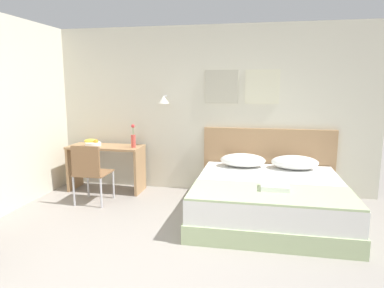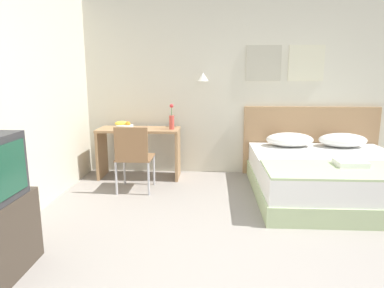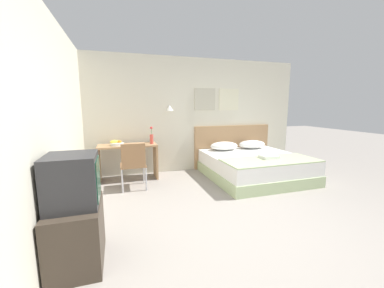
# 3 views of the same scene
# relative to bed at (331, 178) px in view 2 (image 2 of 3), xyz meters

# --- Properties ---
(ground_plane) EXTENTS (24.00, 24.00, 0.00)m
(ground_plane) POSITION_rel_bed_xyz_m (-1.11, -1.87, -0.25)
(ground_plane) COLOR gray
(wall_back) EXTENTS (5.53, 0.31, 2.65)m
(wall_back) POSITION_rel_bed_xyz_m (-1.10, 1.07, 1.08)
(wall_back) COLOR beige
(wall_back) RESTS_ON ground_plane
(bed) EXTENTS (1.91, 1.97, 0.50)m
(bed) POSITION_rel_bed_xyz_m (0.00, 0.00, 0.00)
(bed) COLOR #B2C693
(bed) RESTS_ON ground_plane
(headboard) EXTENTS (2.03, 0.06, 1.06)m
(headboard) POSITION_rel_bed_xyz_m (-0.00, 1.02, 0.28)
(headboard) COLOR #A87F56
(headboard) RESTS_ON ground_plane
(pillow_left) EXTENTS (0.68, 0.44, 0.20)m
(pillow_left) POSITION_rel_bed_xyz_m (-0.38, 0.72, 0.35)
(pillow_left) COLOR white
(pillow_left) RESTS_ON bed
(pillow_right) EXTENTS (0.68, 0.44, 0.20)m
(pillow_right) POSITION_rel_bed_xyz_m (0.38, 0.72, 0.35)
(pillow_right) COLOR white
(pillow_right) RESTS_ON bed
(throw_blanket) EXTENTS (1.86, 0.79, 0.02)m
(throw_blanket) POSITION_rel_bed_xyz_m (0.00, -0.57, 0.27)
(throw_blanket) COLOR #B2C693
(throw_blanket) RESTS_ON bed
(folded_towel_near_foot) EXTENTS (0.32, 0.28, 0.06)m
(folded_towel_near_foot) POSITION_rel_bed_xyz_m (0.05, -0.43, 0.31)
(folded_towel_near_foot) COLOR white
(folded_towel_near_foot) RESTS_ON throw_blanket
(desk) EXTENTS (1.20, 0.51, 0.75)m
(desk) POSITION_rel_bed_xyz_m (-2.60, 0.71, 0.27)
(desk) COLOR #A87F56
(desk) RESTS_ON ground_plane
(desk_chair) EXTENTS (0.46, 0.46, 0.89)m
(desk_chair) POSITION_rel_bed_xyz_m (-2.54, 0.03, 0.28)
(desk_chair) COLOR #8E6642
(desk_chair) RESTS_ON ground_plane
(fruit_bowl) EXTENTS (0.28, 0.25, 0.11)m
(fruit_bowl) POSITION_rel_bed_xyz_m (-2.81, 0.68, 0.54)
(fruit_bowl) COLOR silver
(fruit_bowl) RESTS_ON desk
(flower_vase) EXTENTS (0.07, 0.07, 0.37)m
(flower_vase) POSITION_rel_bed_xyz_m (-2.10, 0.66, 0.64)
(flower_vase) COLOR #D14C42
(flower_vase) RESTS_ON desk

